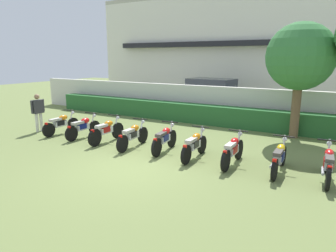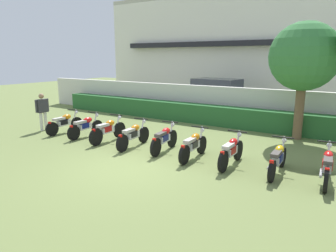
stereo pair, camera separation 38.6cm
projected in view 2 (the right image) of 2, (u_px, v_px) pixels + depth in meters
name	position (u px, v px, depth m)	size (l,w,h in m)	color
ground	(129.00, 168.00, 8.95)	(60.00, 60.00, 0.00)	olive
building	(279.00, 47.00, 22.05)	(25.85, 6.50, 7.68)	silver
compound_wall	(227.00, 105.00, 14.87)	(24.56, 0.30, 1.76)	silver
hedge_row	(221.00, 116.00, 14.38)	(19.65, 0.70, 0.91)	#28602D
parked_car	(219.00, 95.00, 18.51)	(4.67, 2.47, 1.89)	#9EA3A8
tree_near_inspector	(304.00, 57.00, 11.44)	(2.57, 2.57, 4.46)	brown
motorcycle_in_row_0	(64.00, 123.00, 12.98)	(0.60, 1.86, 0.95)	black
motorcycle_in_row_1	(85.00, 126.00, 12.31)	(0.60, 1.84, 0.95)	black
motorcycle_in_row_2	(108.00, 130.00, 11.62)	(0.60, 1.94, 0.97)	black
motorcycle_in_row_3	(133.00, 135.00, 10.90)	(0.60, 1.94, 0.96)	black
motorcycle_in_row_4	(164.00, 139.00, 10.37)	(0.60, 1.83, 0.97)	black
motorcycle_in_row_5	(193.00, 145.00, 9.63)	(0.60, 1.84, 0.96)	black
motorcycle_in_row_6	(231.00, 151.00, 9.00)	(0.60, 1.87, 0.97)	black
motorcycle_in_row_7	(278.00, 159.00, 8.37)	(0.60, 1.91, 0.95)	black
motorcycle_in_row_8	(327.00, 166.00, 7.77)	(0.60, 1.95, 0.98)	black
inspector_person	(42.00, 109.00, 13.32)	(0.22, 0.66, 1.62)	silver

